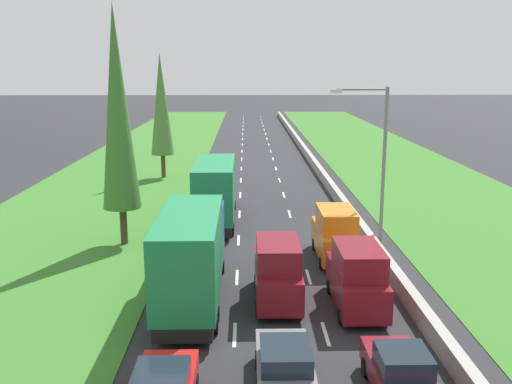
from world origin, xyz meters
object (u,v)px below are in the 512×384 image
(green_box_truck_left_lane, at_px, (192,254))
(maroon_van_centre_lane, at_px, (278,272))
(green_box_truck_left_lane_fourth, at_px, (216,190))
(grey_sedan_centre_lane, at_px, (285,369))
(street_light_mast, at_px, (378,155))
(orange_van_right_lane, at_px, (335,234))
(maroon_hatchback_right_lane, at_px, (400,374))
(poplar_tree_third, at_px, (161,105))
(white_hatchback_left_lane, at_px, (217,180))
(maroon_van_right_lane, at_px, (357,277))
(poplar_tree_second, at_px, (117,109))

(green_box_truck_left_lane, xyz_separation_m, maroon_van_centre_lane, (3.68, -0.13, -0.78))
(green_box_truck_left_lane_fourth, xyz_separation_m, grey_sedan_centre_lane, (3.18, -19.91, -1.37))
(street_light_mast, bearing_deg, orange_van_right_lane, -136.98)
(grey_sedan_centre_lane, bearing_deg, maroon_hatchback_right_lane, -6.48)
(green_box_truck_left_lane, height_order, maroon_van_centre_lane, green_box_truck_left_lane)
(green_box_truck_left_lane, bearing_deg, orange_van_right_lane, 37.16)
(green_box_truck_left_lane, height_order, green_box_truck_left_lane_fourth, same)
(green_box_truck_left_lane_fourth, distance_m, poplar_tree_third, 16.99)
(green_box_truck_left_lane, relative_size, grey_sedan_centre_lane, 2.09)
(grey_sedan_centre_lane, distance_m, white_hatchback_left_lane, 30.33)
(maroon_van_right_lane, xyz_separation_m, street_light_mast, (2.74, 8.72, 3.83))
(green_box_truck_left_lane_fourth, xyz_separation_m, maroon_van_centre_lane, (3.33, -12.94, -0.78))
(street_light_mast, bearing_deg, white_hatchback_left_lane, 122.77)
(grey_sedan_centre_lane, distance_m, street_light_mast, 16.77)
(maroon_hatchback_right_lane, xyz_separation_m, poplar_tree_second, (-11.77, 15.71, 6.96))
(green_box_truck_left_lane, xyz_separation_m, street_light_mast, (9.72, 7.84, 3.05))
(green_box_truck_left_lane_fourth, bearing_deg, white_hatchback_left_lane, 92.24)
(white_hatchback_left_lane, height_order, orange_van_right_lane, orange_van_right_lane)
(maroon_van_centre_lane, height_order, poplar_tree_third, poplar_tree_third)
(maroon_van_right_lane, distance_m, orange_van_right_lane, 6.22)
(green_box_truck_left_lane, xyz_separation_m, poplar_tree_second, (-4.73, 8.21, 5.62))
(maroon_hatchback_right_lane, xyz_separation_m, poplar_tree_third, (-12.34, 35.68, 5.87))
(maroon_hatchback_right_lane, height_order, street_light_mast, street_light_mast)
(white_hatchback_left_lane, bearing_deg, maroon_van_right_lane, -73.61)
(white_hatchback_left_lane, distance_m, poplar_tree_third, 9.42)
(maroon_van_right_lane, relative_size, street_light_mast, 0.54)
(maroon_hatchback_right_lane, bearing_deg, maroon_van_centre_lane, 114.53)
(green_box_truck_left_lane_fourth, xyz_separation_m, street_light_mast, (9.37, -4.97, 3.05))
(maroon_van_right_lane, height_order, maroon_van_centre_lane, same)
(orange_van_right_lane, xyz_separation_m, poplar_tree_third, (-12.33, 22.85, 5.31))
(grey_sedan_centre_lane, distance_m, poplar_tree_third, 36.85)
(white_hatchback_left_lane, height_order, poplar_tree_second, poplar_tree_second)
(maroon_hatchback_right_lane, relative_size, green_box_truck_left_lane_fourth, 0.41)
(white_hatchback_left_lane, distance_m, orange_van_right_lane, 19.06)
(poplar_tree_second, height_order, street_light_mast, poplar_tree_second)
(green_box_truck_left_lane_fourth, relative_size, orange_van_right_lane, 1.92)
(green_box_truck_left_lane, bearing_deg, maroon_hatchback_right_lane, -46.81)
(white_hatchback_left_lane, distance_m, poplar_tree_second, 17.01)
(green_box_truck_left_lane_fourth, xyz_separation_m, orange_van_right_lane, (6.69, -7.47, -0.78))
(maroon_van_centre_lane, distance_m, white_hatchback_left_lane, 23.45)
(poplar_tree_second, bearing_deg, white_hatchback_left_lane, 72.46)
(poplar_tree_third, bearing_deg, grey_sedan_centre_lane, -75.96)
(maroon_hatchback_right_lane, xyz_separation_m, green_box_truck_left_lane_fourth, (-6.69, 20.31, 1.35))
(green_box_truck_left_lane_fourth, distance_m, poplar_tree_second, 8.86)
(poplar_tree_third, relative_size, street_light_mast, 1.26)
(maroon_van_right_lane, bearing_deg, poplar_tree_second, 142.17)
(maroon_van_centre_lane, xyz_separation_m, street_light_mast, (6.04, 7.97, 3.83))
(maroon_hatchback_right_lane, xyz_separation_m, maroon_van_centre_lane, (-3.37, 7.37, 0.56))
(orange_van_right_lane, relative_size, poplar_tree_second, 0.36)
(maroon_hatchback_right_lane, relative_size, poplar_tree_second, 0.29)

